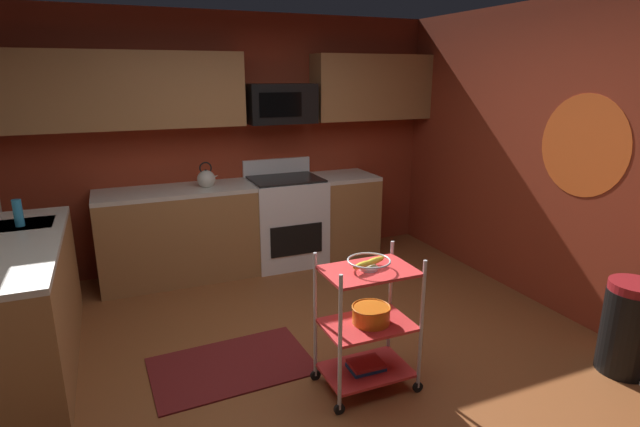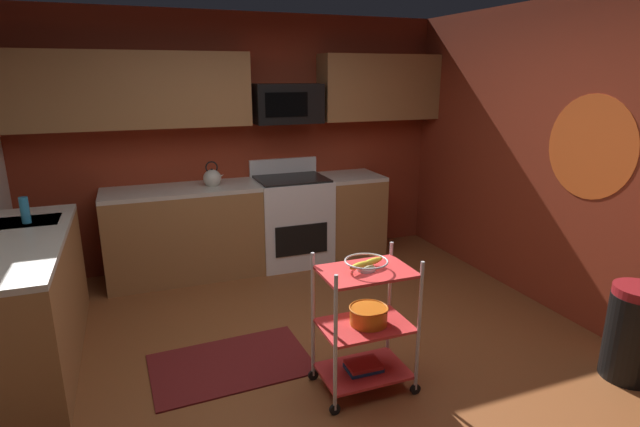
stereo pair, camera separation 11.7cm
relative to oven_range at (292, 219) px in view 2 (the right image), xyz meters
name	(u,v)px [view 2 (the right image)]	position (x,y,z in m)	size (l,w,h in m)	color
floor	(325,374)	(-0.44, -2.10, -0.50)	(4.40, 4.80, 0.04)	brown
wall_back	(242,142)	(-0.44, 0.33, 0.82)	(4.52, 0.06, 2.60)	maroon
wall_right	(591,166)	(1.79, -2.10, 0.82)	(0.06, 4.80, 2.60)	maroon
wall_flower_decal	(590,147)	(1.76, -2.09, 0.97)	(0.81, 0.81, 0.00)	#E5591E
counter_run	(184,248)	(-1.18, -0.47, -0.01)	(3.65, 2.42, 0.92)	#9E6B3D
oven_range	(292,219)	(0.00, 0.00, 0.00)	(0.76, 0.65, 1.10)	white
upper_cabinets	(234,89)	(-0.54, 0.13, 1.37)	(4.40, 0.33, 0.70)	#9E6B3D
microwave	(287,103)	(0.00, 0.10, 1.22)	(0.70, 0.39, 0.40)	black
rolling_cart	(365,325)	(-0.27, -2.35, -0.02)	(0.63, 0.41, 0.91)	silver
fruit_bowl	(366,263)	(-0.27, -2.35, 0.40)	(0.27, 0.27, 0.07)	silver
mixing_bowl_large	(369,315)	(-0.24, -2.35, 0.04)	(0.25, 0.25, 0.11)	orange
book_stack	(363,366)	(-0.27, -2.35, -0.32)	(0.23, 0.17, 0.05)	#1E4C8C
kettle	(212,178)	(-0.82, 0.00, 0.52)	(0.21, 0.18, 0.26)	beige
dish_soap_bottle	(25,210)	(-2.33, -0.81, 0.54)	(0.06, 0.06, 0.20)	#2D8CBF
trash_can	(633,333)	(1.46, -2.89, -0.15)	(0.34, 0.42, 0.66)	black
floor_rug	(231,364)	(-1.04, -1.78, -0.47)	(1.10, 0.70, 0.01)	maroon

